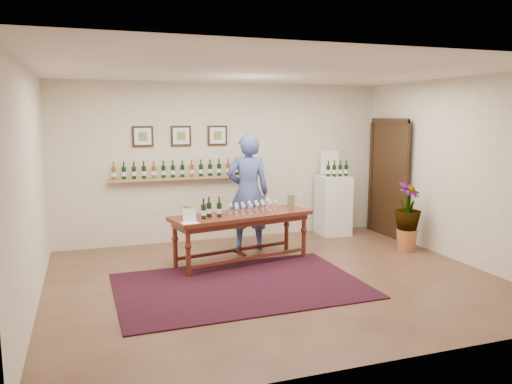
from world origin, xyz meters
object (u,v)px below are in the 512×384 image
object	(u,v)px
tasting_table	(242,221)
display_pedestal	(333,205)
potted_plant	(408,217)
person	(248,192)

from	to	relation	value
tasting_table	display_pedestal	size ratio (longest dim) A/B	2.03
tasting_table	display_pedestal	distance (m)	2.51
display_pedestal	potted_plant	xyz separation A→B (m)	(0.60, -1.47, 0.03)
display_pedestal	person	xyz separation A→B (m)	(-1.84, -0.48, 0.41)
tasting_table	person	world-z (taller)	person
potted_plant	tasting_table	bearing A→B (deg)	174.95
tasting_table	potted_plant	xyz separation A→B (m)	(2.79, -0.25, -0.07)
display_pedestal	potted_plant	size ratio (longest dim) A/B	1.12
display_pedestal	potted_plant	bearing A→B (deg)	-67.88
potted_plant	display_pedestal	bearing A→B (deg)	112.12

